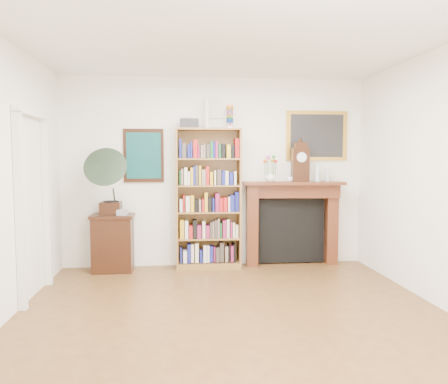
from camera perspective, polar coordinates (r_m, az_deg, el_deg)
name	(u,v)px	position (r m, az deg, el deg)	size (l,w,h in m)	color
room	(237,181)	(4.05, 1.76, 1.38)	(4.51, 5.01, 2.81)	brown
door_casing	(34,189)	(5.48, -23.58, 0.38)	(0.08, 1.02, 2.17)	white
teal_poster	(144,156)	(6.51, -10.45, 4.70)	(0.58, 0.04, 0.78)	black
small_picture	(215,108)	(6.55, -1.18, 10.91)	(0.26, 0.04, 0.30)	white
gilt_painting	(317,136)	(6.83, 12.01, 7.19)	(0.95, 0.04, 0.75)	gold
bookshelf	(209,191)	(6.36, -2.04, 0.20)	(0.94, 0.35, 2.35)	brown
side_cabinet	(113,243)	(6.46, -14.30, -6.45)	(0.60, 0.43, 0.81)	black
fireplace	(292,215)	(6.68, 8.86, -3.01)	(1.52, 0.48, 1.26)	#4C2111
gramophone	(108,178)	(6.25, -14.85, 1.82)	(0.57, 0.72, 0.94)	black
cd_stack	(122,213)	(6.27, -13.18, -2.62)	(0.12, 0.12, 0.08)	silver
mantel_clock	(300,163)	(6.59, 9.94, 3.76)	(0.25, 0.15, 0.57)	black
flower_vase	(270,177)	(6.47, 6.05, 2.03)	(0.15, 0.15, 0.15)	white
teacup	(290,179)	(6.51, 8.58, 1.65)	(0.09, 0.09, 0.07)	white
bottle_left	(317,173)	(6.64, 12.10, 2.38)	(0.07, 0.07, 0.24)	silver
bottle_right	(328,175)	(6.76, 13.40, 2.22)	(0.06, 0.06, 0.20)	silver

